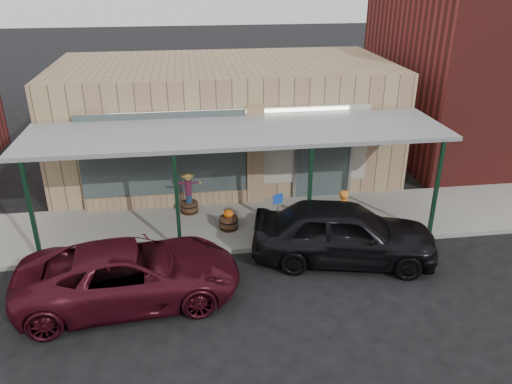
{
  "coord_description": "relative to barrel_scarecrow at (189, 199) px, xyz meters",
  "views": [
    {
      "loc": [
        -1.4,
        -9.93,
        7.38
      ],
      "look_at": [
        0.38,
        2.6,
        1.6
      ],
      "focal_mm": 35.0,
      "sensor_mm": 36.0,
      "label": 1
    }
  ],
  "objects": [
    {
      "name": "parked_sedan",
      "position": [
        4.09,
        -3.15,
        0.22
      ],
      "size": [
        5.21,
        2.99,
        1.67
      ],
      "rotation": [
        0.0,
        0.0,
        1.35
      ],
      "color": "black",
      "rests_on": "ground"
    },
    {
      "name": "handicap_sign",
      "position": [
        2.47,
        -2.09,
        0.46
      ],
      "size": [
        0.29,
        0.12,
        1.44
      ],
      "rotation": [
        0.0,
        0.0,
        0.35
      ],
      "color": "gray",
      "rests_on": "sidewalk"
    },
    {
      "name": "barrel_pumpkin",
      "position": [
        1.14,
        -1.25,
        -0.23
      ],
      "size": [
        0.72,
        0.72,
        0.67
      ],
      "rotation": [
        0.0,
        0.0,
        0.34
      ],
      "color": "#523621",
      "rests_on": "sidewalk"
    },
    {
      "name": "barrel_scarecrow",
      "position": [
        0.0,
        0.0,
        0.0
      ],
      "size": [
        0.83,
        0.53,
        1.37
      ],
      "rotation": [
        0.0,
        0.0,
        -0.01
      ],
      "color": "#523621",
      "rests_on": "sidewalk"
    },
    {
      "name": "storefront",
      "position": [
        1.5,
        3.67,
        1.48
      ],
      "size": [
        12.0,
        6.25,
        4.2
      ],
      "color": "tan",
      "rests_on": "ground"
    },
    {
      "name": "ground",
      "position": [
        1.5,
        -4.49,
        -0.61
      ],
      "size": [
        120.0,
        120.0,
        0.0
      ],
      "primitive_type": "plane",
      "color": "black",
      "rests_on": "ground"
    },
    {
      "name": "awning",
      "position": [
        1.5,
        -0.93,
        2.4
      ],
      "size": [
        12.0,
        3.0,
        3.04
      ],
      "color": "slate",
      "rests_on": "ground"
    },
    {
      "name": "block_buildings_near",
      "position": [
        3.51,
        4.71,
        3.15
      ],
      "size": [
        61.0,
        8.0,
        8.0
      ],
      "color": "maroon",
      "rests_on": "ground"
    },
    {
      "name": "sidewalk",
      "position": [
        1.5,
        -0.89,
        -0.54
      ],
      "size": [
        40.0,
        3.2,
        0.15
      ],
      "primitive_type": "cube",
      "color": "gray",
      "rests_on": "ground"
    },
    {
      "name": "car_maroon",
      "position": [
        -1.46,
        -4.17,
        0.11
      ],
      "size": [
        5.38,
        2.85,
        1.44
      ],
      "primitive_type": "imported",
      "rotation": [
        0.0,
        0.0,
        1.66
      ],
      "color": "#440D19",
      "rests_on": "ground"
    }
  ]
}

